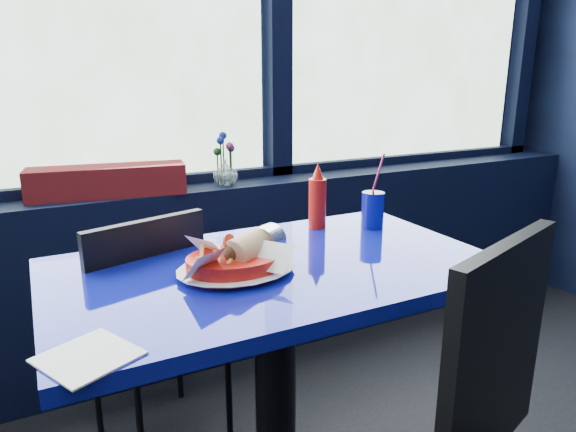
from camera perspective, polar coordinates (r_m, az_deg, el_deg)
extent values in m
plane|color=black|center=(2.22, -21.42, 20.86)|extent=(5.00, 0.00, 5.00)
cube|color=black|center=(2.25, -18.30, -7.64)|extent=(5.00, 0.26, 0.80)
cube|color=black|center=(2.21, -19.53, 2.99)|extent=(4.80, 0.08, 0.06)
cylinder|color=black|center=(1.61, -1.39, -19.15)|extent=(0.12, 0.12, 0.68)
cube|color=navy|center=(1.42, -1.50, -6.10)|extent=(1.20, 0.70, 0.04)
cube|color=black|center=(1.13, 22.11, -14.12)|extent=(0.40, 0.16, 0.47)
cube|color=black|center=(1.83, -14.28, -12.32)|extent=(0.48, 0.48, 0.04)
cube|color=black|center=(1.56, -15.11, -7.94)|extent=(0.36, 0.13, 0.42)
cylinder|color=black|center=(2.13, -12.07, -14.59)|extent=(0.02, 0.02, 0.40)
cylinder|color=black|center=(1.89, -6.60, -18.56)|extent=(0.02, 0.02, 0.40)
cylinder|color=black|center=(2.01, -20.58, -17.25)|extent=(0.02, 0.02, 0.40)
cube|color=maroon|center=(2.09, -19.39, 3.70)|extent=(0.59, 0.23, 0.12)
imported|color=silver|center=(2.17, -6.96, 4.77)|extent=(0.11, 0.12, 0.11)
cylinder|color=#1E5919|center=(2.16, -7.43, 5.61)|extent=(0.01, 0.01, 0.17)
sphere|color=#1D33AA|center=(2.15, -7.52, 8.31)|extent=(0.03, 0.03, 0.03)
cylinder|color=#1E5919|center=(2.16, -6.44, 5.35)|extent=(0.01, 0.01, 0.15)
sphere|color=#D43E8B|center=(2.15, -6.51, 7.73)|extent=(0.03, 0.03, 0.03)
cylinder|color=#1E5919|center=(2.18, -7.16, 5.95)|extent=(0.01, 0.01, 0.19)
sphere|color=#1D33AA|center=(2.17, -7.26, 8.85)|extent=(0.03, 0.03, 0.03)
cylinder|color=#1E5919|center=(2.17, -7.80, 5.03)|extent=(0.01, 0.01, 0.13)
sphere|color=#1E5919|center=(2.16, -7.88, 7.09)|extent=(0.03, 0.03, 0.03)
cylinder|color=#1E5919|center=(2.19, -6.31, 5.29)|extent=(0.01, 0.01, 0.14)
sphere|color=#1E5919|center=(2.17, -6.37, 7.50)|extent=(0.03, 0.03, 0.03)
cylinder|color=red|center=(1.35, -5.76, -5.31)|extent=(0.30, 0.30, 0.05)
cylinder|color=white|center=(1.35, -5.75, -5.75)|extent=(0.29, 0.29, 0.00)
cylinder|color=silver|center=(1.41, -2.32, -2.85)|extent=(0.10, 0.11, 0.09)
sphere|color=brown|center=(1.32, -5.96, -4.03)|extent=(0.06, 0.06, 0.06)
cylinder|color=red|center=(1.31, -6.53, -3.02)|extent=(0.06, 0.06, 0.01)
cylinder|color=red|center=(1.73, 3.28, 1.39)|extent=(0.06, 0.06, 0.17)
cone|color=red|center=(1.70, 3.34, 5.01)|extent=(0.04, 0.04, 0.05)
cylinder|color=#0C118C|center=(1.76, 9.38, 0.67)|extent=(0.08, 0.08, 0.12)
cylinder|color=black|center=(1.74, 9.46, 2.51)|extent=(0.07, 0.07, 0.01)
cylinder|color=#EF325E|center=(1.73, 9.87, 4.26)|extent=(0.02, 0.06, 0.17)
cube|color=white|center=(1.04, -21.32, -14.35)|extent=(0.20, 0.20, 0.00)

